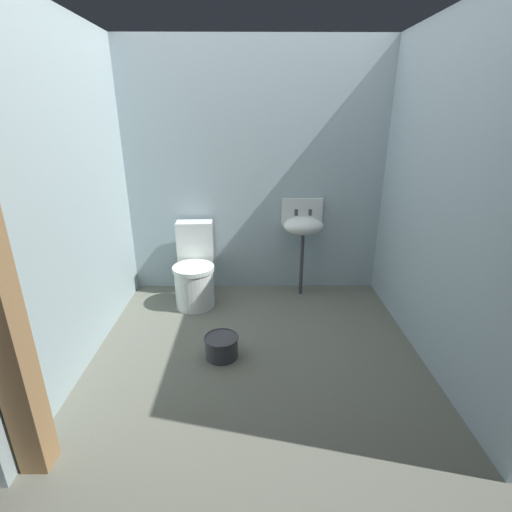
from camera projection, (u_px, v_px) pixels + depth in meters
name	position (u px, v px, depth m)	size (l,w,h in m)	color
ground_plane	(256.00, 354.00, 3.09)	(2.98, 2.80, 0.08)	slate
wall_back	(255.00, 173.00, 3.80)	(2.98, 0.10, 2.46)	#9FB4BC
wall_left	(70.00, 198.00, 2.72)	(0.10, 2.60, 2.46)	#A0B6BA
wall_right	(441.00, 197.00, 2.74)	(0.10, 2.60, 2.46)	#9FB5C0
toilet_near_wall	(195.00, 272.00, 3.75)	(0.42, 0.61, 0.78)	white
sink	(303.00, 224.00, 3.78)	(0.42, 0.35, 0.99)	#3B3B41
bucket	(221.00, 346.00, 2.96)	(0.27, 0.27, 0.18)	#3B3B41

